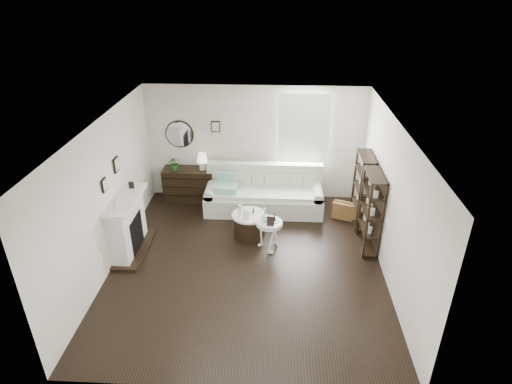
# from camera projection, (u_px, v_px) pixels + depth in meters

# --- Properties ---
(room) EXTENTS (5.50, 5.50, 5.50)m
(room) POSITION_uv_depth(u_px,v_px,m) (287.00, 135.00, 9.69)
(room) COLOR black
(room) RESTS_ON ground
(fireplace) EXTENTS (0.50, 1.40, 1.84)m
(fireplace) POSITION_uv_depth(u_px,v_px,m) (128.00, 227.00, 8.20)
(fireplace) COLOR white
(fireplace) RESTS_ON ground
(shelf_unit_far) EXTENTS (0.30, 0.80, 1.60)m
(shelf_unit_far) POSITION_uv_depth(u_px,v_px,m) (363.00, 191.00, 8.96)
(shelf_unit_far) COLOR black
(shelf_unit_far) RESTS_ON ground
(shelf_unit_near) EXTENTS (0.30, 0.80, 1.60)m
(shelf_unit_near) POSITION_uv_depth(u_px,v_px,m) (371.00, 212.00, 8.17)
(shelf_unit_near) COLOR black
(shelf_unit_near) RESTS_ON ground
(sofa) EXTENTS (2.64, 0.91, 1.03)m
(sofa) POSITION_uv_depth(u_px,v_px,m) (264.00, 196.00, 9.75)
(sofa) COLOR beige
(sofa) RESTS_ON ground
(quilt) EXTENTS (0.57, 0.47, 0.14)m
(quilt) POSITION_uv_depth(u_px,v_px,m) (225.00, 187.00, 9.55)
(quilt) COLOR #2A9C79
(quilt) RESTS_ON sofa
(suitcase) EXTENTS (0.60, 0.39, 0.38)m
(suitcase) POSITION_uv_depth(u_px,v_px,m) (346.00, 211.00, 9.43)
(suitcase) COLOR brown
(suitcase) RESTS_ON ground
(dresser) EXTENTS (1.18, 0.51, 0.79)m
(dresser) POSITION_uv_depth(u_px,v_px,m) (189.00, 184.00, 10.15)
(dresser) COLOR black
(dresser) RESTS_ON ground
(table_lamp) EXTENTS (0.33, 0.33, 0.40)m
(table_lamp) POSITION_uv_depth(u_px,v_px,m) (202.00, 161.00, 9.86)
(table_lamp) COLOR beige
(table_lamp) RESTS_ON dresser
(potted_plant) EXTENTS (0.37, 0.35, 0.33)m
(potted_plant) POSITION_uv_depth(u_px,v_px,m) (175.00, 163.00, 9.87)
(potted_plant) COLOR #225D1A
(potted_plant) RESTS_ON dresser
(drum_table) EXTENTS (0.71, 0.71, 0.50)m
(drum_table) POSITION_uv_depth(u_px,v_px,m) (249.00, 225.00, 8.81)
(drum_table) COLOR black
(drum_table) RESTS_ON ground
(pedestal_table) EXTENTS (0.51, 0.51, 0.61)m
(pedestal_table) POSITION_uv_depth(u_px,v_px,m) (269.00, 224.00, 8.24)
(pedestal_table) COLOR white
(pedestal_table) RESTS_ON ground
(eiffel_drum) EXTENTS (0.12, 0.12, 0.17)m
(eiffel_drum) POSITION_uv_depth(u_px,v_px,m) (253.00, 210.00, 8.70)
(eiffel_drum) COLOR black
(eiffel_drum) RESTS_ON drum_table
(bottle_drum) EXTENTS (0.08, 0.08, 0.32)m
(bottle_drum) POSITION_uv_depth(u_px,v_px,m) (240.00, 209.00, 8.56)
(bottle_drum) COLOR silver
(bottle_drum) RESTS_ON drum_table
(card_frame_drum) EXTENTS (0.14, 0.08, 0.18)m
(card_frame_drum) POSITION_uv_depth(u_px,v_px,m) (246.00, 215.00, 8.50)
(card_frame_drum) COLOR silver
(card_frame_drum) RESTS_ON drum_table
(eiffel_ped) EXTENTS (0.12, 0.12, 0.18)m
(eiffel_ped) POSITION_uv_depth(u_px,v_px,m) (275.00, 217.00, 8.20)
(eiffel_ped) COLOR black
(eiffel_ped) RESTS_ON pedestal_table
(flask_ped) EXTENTS (0.15, 0.15, 0.29)m
(flask_ped) POSITION_uv_depth(u_px,v_px,m) (265.00, 215.00, 8.17)
(flask_ped) COLOR silver
(flask_ped) RESTS_ON pedestal_table
(card_frame_ped) EXTENTS (0.14, 0.07, 0.19)m
(card_frame_ped) POSITION_uv_depth(u_px,v_px,m) (271.00, 221.00, 8.05)
(card_frame_ped) COLOR black
(card_frame_ped) RESTS_ON pedestal_table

